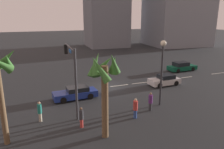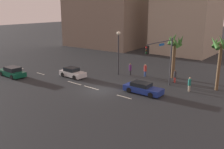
{
  "view_description": "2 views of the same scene",
  "coord_description": "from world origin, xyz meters",
  "px_view_note": "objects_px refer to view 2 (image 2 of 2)",
  "views": [
    {
      "loc": [
        8.97,
        24.0,
        8.51
      ],
      "look_at": [
        0.09,
        1.57,
        2.01
      ],
      "focal_mm": 34.86,
      "sensor_mm": 36.0,
      "label": 1
    },
    {
      "loc": [
        19.48,
        -21.35,
        9.89
      ],
      "look_at": [
        0.93,
        1.14,
        1.9
      ],
      "focal_mm": 40.44,
      "sensor_mm": 36.0,
      "label": 2
    }
  ],
  "objects_px": {
    "car_0": "(12,72)",
    "car_2": "(143,88)",
    "pedestrian_0": "(130,69)",
    "traffic_signal": "(163,55)",
    "building_3": "(110,6)",
    "pedestrian_2": "(189,84)",
    "palm_tree_0": "(175,46)",
    "pedestrian_3": "(175,76)",
    "streetlamp": "(118,45)",
    "palm_tree_1": "(221,48)",
    "car_1": "(73,73)",
    "pedestrian_1": "(145,70)"
  },
  "relations": [
    {
      "from": "pedestrian_3",
      "to": "car_1",
      "type": "bearing_deg",
      "value": -151.28
    },
    {
      "from": "pedestrian_1",
      "to": "palm_tree_0",
      "type": "xyz_separation_m",
      "value": [
        3.48,
        1.84,
        3.58
      ]
    },
    {
      "from": "pedestrian_2",
      "to": "car_2",
      "type": "bearing_deg",
      "value": -133.45
    },
    {
      "from": "traffic_signal",
      "to": "streetlamp",
      "type": "bearing_deg",
      "value": 167.37
    },
    {
      "from": "car_1",
      "to": "pedestrian_2",
      "type": "height_order",
      "value": "pedestrian_2"
    },
    {
      "from": "pedestrian_2",
      "to": "streetlamp",
      "type": "bearing_deg",
      "value": 176.66
    },
    {
      "from": "streetlamp",
      "to": "car_0",
      "type": "bearing_deg",
      "value": -136.53
    },
    {
      "from": "car_0",
      "to": "car_2",
      "type": "height_order",
      "value": "car_0"
    },
    {
      "from": "streetlamp",
      "to": "pedestrian_2",
      "type": "xyz_separation_m",
      "value": [
        11.24,
        -0.66,
        -3.51
      ]
    },
    {
      "from": "palm_tree_0",
      "to": "pedestrian_3",
      "type": "bearing_deg",
      "value": -58.07
    },
    {
      "from": "pedestrian_3",
      "to": "building_3",
      "type": "bearing_deg",
      "value": 144.32
    },
    {
      "from": "traffic_signal",
      "to": "pedestrian_1",
      "type": "height_order",
      "value": "traffic_signal"
    },
    {
      "from": "palm_tree_0",
      "to": "car_0",
      "type": "bearing_deg",
      "value": -142.28
    },
    {
      "from": "car_1",
      "to": "car_2",
      "type": "height_order",
      "value": "car_1"
    },
    {
      "from": "traffic_signal",
      "to": "pedestrian_2",
      "type": "distance_m",
      "value": 4.6
    },
    {
      "from": "streetlamp",
      "to": "building_3",
      "type": "xyz_separation_m",
      "value": [
        -19.62,
        21.63,
        5.4
      ]
    },
    {
      "from": "streetlamp",
      "to": "palm_tree_0",
      "type": "distance_m",
      "value": 7.91
    },
    {
      "from": "traffic_signal",
      "to": "streetlamp",
      "type": "height_order",
      "value": "streetlamp"
    },
    {
      "from": "car_1",
      "to": "streetlamp",
      "type": "xyz_separation_m",
      "value": [
        4.19,
        5.25,
        3.81
      ]
    },
    {
      "from": "pedestrian_2",
      "to": "palm_tree_0",
      "type": "height_order",
      "value": "palm_tree_0"
    },
    {
      "from": "streetlamp",
      "to": "pedestrian_1",
      "type": "height_order",
      "value": "streetlamp"
    },
    {
      "from": "pedestrian_1",
      "to": "pedestrian_2",
      "type": "relative_size",
      "value": 1.02
    },
    {
      "from": "car_0",
      "to": "pedestrian_1",
      "type": "distance_m",
      "value": 19.18
    },
    {
      "from": "car_0",
      "to": "traffic_signal",
      "type": "xyz_separation_m",
      "value": [
        19.35,
        8.73,
        3.52
      ]
    },
    {
      "from": "traffic_signal",
      "to": "pedestrian_2",
      "type": "relative_size",
      "value": 3.46
    },
    {
      "from": "car_2",
      "to": "pedestrian_0",
      "type": "xyz_separation_m",
      "value": [
        -5.77,
        5.57,
        0.32
      ]
    },
    {
      "from": "pedestrian_2",
      "to": "building_3",
      "type": "bearing_deg",
      "value": 144.16
    },
    {
      "from": "traffic_signal",
      "to": "streetlamp",
      "type": "relative_size",
      "value": 0.96
    },
    {
      "from": "palm_tree_1",
      "to": "pedestrian_3",
      "type": "bearing_deg",
      "value": -177.76
    },
    {
      "from": "pedestrian_1",
      "to": "palm_tree_1",
      "type": "height_order",
      "value": "palm_tree_1"
    },
    {
      "from": "pedestrian_0",
      "to": "pedestrian_3",
      "type": "relative_size",
      "value": 1.04
    },
    {
      "from": "palm_tree_0",
      "to": "building_3",
      "type": "distance_m",
      "value": 32.69
    },
    {
      "from": "streetlamp",
      "to": "pedestrian_1",
      "type": "distance_m",
      "value": 5.3
    },
    {
      "from": "car_2",
      "to": "pedestrian_0",
      "type": "height_order",
      "value": "pedestrian_0"
    },
    {
      "from": "building_3",
      "to": "traffic_signal",
      "type": "bearing_deg",
      "value": -44.84
    },
    {
      "from": "traffic_signal",
      "to": "building_3",
      "type": "relative_size",
      "value": 0.31
    },
    {
      "from": "pedestrian_2",
      "to": "building_3",
      "type": "distance_m",
      "value": 39.09
    },
    {
      "from": "pedestrian_2",
      "to": "palm_tree_1",
      "type": "xyz_separation_m",
      "value": [
        2.41,
        2.45,
        4.28
      ]
    },
    {
      "from": "streetlamp",
      "to": "palm_tree_1",
      "type": "relative_size",
      "value": 0.91
    },
    {
      "from": "car_0",
      "to": "palm_tree_0",
      "type": "height_order",
      "value": "palm_tree_0"
    },
    {
      "from": "car_1",
      "to": "palm_tree_1",
      "type": "relative_size",
      "value": 0.57
    },
    {
      "from": "car_0",
      "to": "car_1",
      "type": "distance_m",
      "value": 8.75
    },
    {
      "from": "palm_tree_0",
      "to": "traffic_signal",
      "type": "bearing_deg",
      "value": -78.18
    },
    {
      "from": "car_1",
      "to": "pedestrian_1",
      "type": "relative_size",
      "value": 2.21
    },
    {
      "from": "traffic_signal",
      "to": "palm_tree_1",
      "type": "bearing_deg",
      "value": 33.74
    },
    {
      "from": "traffic_signal",
      "to": "car_2",
      "type": "bearing_deg",
      "value": -106.27
    },
    {
      "from": "car_2",
      "to": "pedestrian_2",
      "type": "bearing_deg",
      "value": 46.55
    },
    {
      "from": "traffic_signal",
      "to": "palm_tree_0",
      "type": "bearing_deg",
      "value": 101.82
    },
    {
      "from": "car_2",
      "to": "pedestrian_3",
      "type": "distance_m",
      "value": 6.42
    },
    {
      "from": "car_2",
      "to": "building_3",
      "type": "height_order",
      "value": "building_3"
    }
  ]
}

